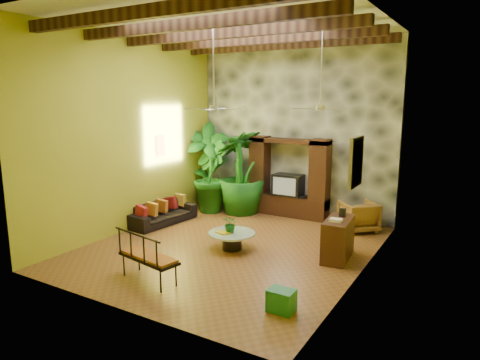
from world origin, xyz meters
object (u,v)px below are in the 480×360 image
Objects in this scene: coffee_table at (232,238)px; side_console at (338,239)px; green_bin at (281,301)px; iron_bench at (146,254)px; sofa at (162,213)px; ceiling_fan_back at (320,98)px; tall_plant_b at (209,176)px; tall_plant_a at (207,165)px; ceiling_fan_front at (214,98)px; wicker_armchair at (359,216)px; tall_plant_c at (241,172)px; entertainment_center at (288,183)px.

coffee_table is 0.97× the size of side_console.
coffee_table is 3.03m from green_bin.
sofa is at bearing 136.92° from iron_bench.
tall_plant_b is at bearing 163.08° from ceiling_fan_back.
tall_plant_b is 1.98× the size of side_console.
sofa is 2.35m from tall_plant_a.
ceiling_fan_front is 3.17m from coffee_table.
wicker_armchair is 0.35× the size of tall_plant_c.
tall_plant_c is 5.85× the size of green_bin.
ceiling_fan_front is 4.09m from sofa.
ceiling_fan_front is 0.69× the size of tall_plant_a.
wicker_armchair is 0.39× the size of tall_plant_b.
ceiling_fan_back reaches higher than entertainment_center.
tall_plant_c is (1.25, -0.04, -0.10)m from tall_plant_a.
tall_plant_c is at bearing 116.68° from coffee_table.
ceiling_fan_back is 4.67m from tall_plant_b.
side_console is at bearing -22.07° from tall_plant_b.
entertainment_center reaches higher than green_bin.
entertainment_center reaches higher than iron_bench.
entertainment_center is at bearing 113.29° from green_bin.
coffee_table is (0.09, -3.29, -0.71)m from entertainment_center.
sofa is at bearing 173.08° from side_console.
tall_plant_a is at bearing 127.40° from ceiling_fan_front.
tall_plant_a is 5.49m from side_console.
ceiling_fan_back reaches higher than tall_plant_b.
side_console is at bearing -42.71° from ceiling_fan_back.
tall_plant_b is at bearing 122.08° from iron_bench.
side_console is (2.36, -2.64, -0.52)m from entertainment_center.
iron_bench is (-0.16, -2.10, -2.85)m from ceiling_fan_front.
entertainment_center is 1.44m from tall_plant_c.
wicker_armchair reaches higher than green_bin.
entertainment_center is at bearing -40.99° from sofa.
side_console is (0.76, -0.70, -2.96)m from ceiling_fan_back.
wicker_armchair is 5.79m from iron_bench.
tall_plant_b is (-2.08, 2.78, -2.31)m from ceiling_fan_front.
ceiling_fan_back is (1.60, -1.94, 2.44)m from entertainment_center.
entertainment_center reaches higher than coffee_table.
tall_plant_b is at bearing -39.04° from wicker_armchair.
side_console is at bearing 51.01° from wicker_armchair.
ceiling_fan_front is 1.68× the size of side_console.
tall_plant_b is at bearing 133.13° from coffee_table.
ceiling_fan_back is 4.38× the size of green_bin.
iron_bench is (2.23, -5.22, -0.79)m from tall_plant_a.
sofa is 1.90× the size of coffee_table.
tall_plant_c is 4.36m from side_console.
side_console reaches higher than coffee_table.
sofa is at bearing 157.45° from ceiling_fan_front.
entertainment_center is 5.65× the size of green_bin.
entertainment_center is 2.32m from wicker_armchair.
ceiling_fan_front reaches higher than coffee_table.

